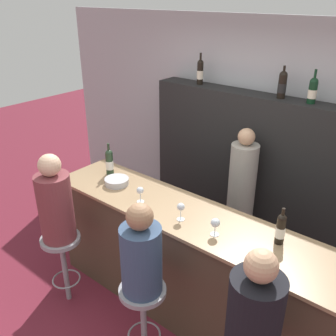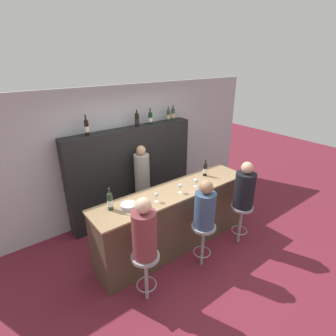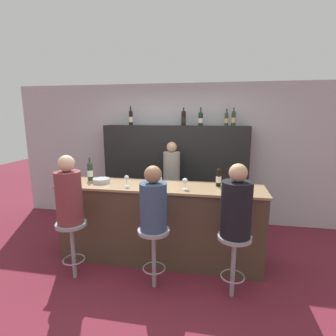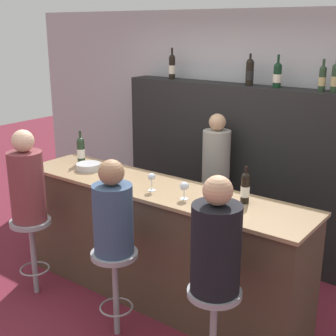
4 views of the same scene
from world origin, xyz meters
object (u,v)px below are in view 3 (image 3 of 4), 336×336
metal_bowl (101,181)px  guest_seated_right (236,206)px  wine_bottle_counter_0 (90,171)px  bar_stool_right (234,249)px  guest_seated_middle (153,203)px  bar_stool_left (72,235)px  wine_bottle_backbar_0 (131,118)px  guest_seated_left (69,194)px  bartender (172,190)px  wine_glass_0 (127,178)px  wine_glass_1 (160,179)px  wine_glass_2 (185,181)px  wine_bottle_counter_1 (219,177)px  wine_bottle_backbar_3 (226,119)px  wine_bottle_backbar_4 (233,118)px  bar_stool_middle (154,242)px  wine_bottle_backbar_1 (184,118)px  wine_bottle_backbar_2 (201,119)px

metal_bowl → guest_seated_right: size_ratio=0.29×
wine_bottle_counter_0 → bar_stool_right: wine_bottle_counter_0 is taller
guest_seated_middle → guest_seated_right: 0.91m
guest_seated_middle → bar_stool_left: bearing=180.0°
wine_bottle_backbar_0 → guest_seated_middle: wine_bottle_backbar_0 is taller
guest_seated_left → bartender: 1.92m
wine_glass_0 → guest_seated_right: guest_seated_right is taller
wine_glass_1 → guest_seated_right: guest_seated_right is taller
bartender → wine_glass_2: bearing=-72.1°
wine_bottle_counter_1 → wine_bottle_backbar_3: size_ratio=1.02×
wine_glass_0 → guest_seated_middle: guest_seated_middle is taller
wine_bottle_backbar_4 → guest_seated_left: 2.92m
wine_bottle_counter_0 → guest_seated_left: bearing=-83.4°
wine_bottle_counter_1 → bar_stool_middle: size_ratio=0.41×
wine_glass_2 → metal_bowl: size_ratio=0.62×
guest_seated_middle → bartender: bearing=91.9°
wine_bottle_counter_0 → bar_stool_middle: 1.49m
wine_bottle_counter_0 → wine_bottle_backbar_1: bearing=45.0°
wine_bottle_backbar_1 → bar_stool_right: wine_bottle_backbar_1 is taller
wine_bottle_counter_1 → guest_seated_right: size_ratio=0.37×
wine_bottle_counter_1 → metal_bowl: size_ratio=1.27×
guest_seated_middle → wine_bottle_backbar_0: bearing=114.3°
metal_bowl → wine_bottle_backbar_4: bearing=35.7°
wine_bottle_backbar_2 → metal_bowl: wine_bottle_backbar_2 is taller
wine_glass_2 → bar_stool_middle: size_ratio=0.20×
wine_bottle_backbar_3 → bartender: size_ratio=0.19×
wine_bottle_counter_0 → wine_bottle_backbar_1: size_ratio=1.06×
wine_bottle_backbar_3 → guest_seated_middle: (-0.84, -1.95, -0.90)m
wine_bottle_counter_0 → wine_glass_1: bearing=-11.3°
bar_stool_left → wine_bottle_counter_1: bearing=22.6°
wine_bottle_backbar_2 → wine_glass_0: (-0.89, -1.43, -0.77)m
wine_bottle_backbar_1 → wine_glass_2: bearing=-81.9°
guest_seated_left → bar_stool_middle: (1.04, 0.00, -0.53)m
wine_bottle_backbar_1 → wine_glass_1: size_ratio=2.04×
wine_bottle_backbar_4 → guest_seated_left: size_ratio=0.37×
guest_seated_left → guest_seated_middle: bearing=0.0°
wine_glass_2 → bar_stool_middle: wine_glass_2 is taller
wine_bottle_backbar_0 → wine_bottle_backbar_2: bearing=0.0°
wine_bottle_counter_1 → guest_seated_right: (0.18, -0.74, -0.13)m
wine_glass_0 → metal_bowl: wine_glass_0 is taller
guest_seated_left → guest_seated_middle: (1.04, 0.00, -0.04)m
wine_bottle_backbar_1 → guest_seated_right: size_ratio=0.39×
bar_stool_middle → guest_seated_left: bearing=-180.0°
wine_bottle_counter_1 → wine_bottle_backbar_1: 1.57m
bar_stool_left → wine_bottle_backbar_1: bearing=59.9°
wine_glass_2 → guest_seated_left: bearing=-158.8°
wine_glass_0 → bar_stool_left: bearing=-136.7°
wine_bottle_counter_0 → guest_seated_left: 0.75m
wine_bottle_backbar_0 → bar_stool_left: wine_bottle_backbar_0 is taller
metal_bowl → wine_bottle_counter_1: bearing=4.1°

